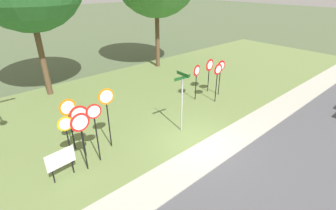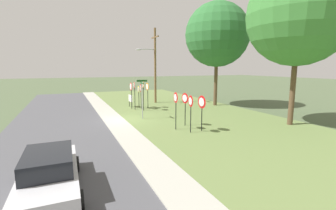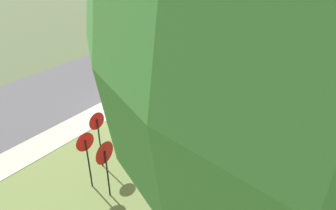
{
  "view_description": "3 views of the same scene",
  "coord_description": "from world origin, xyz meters",
  "px_view_note": "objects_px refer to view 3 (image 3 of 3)",
  "views": [
    {
      "loc": [
        -7.5,
        -6.29,
        6.84
      ],
      "look_at": [
        0.16,
        2.31,
        1.14
      ],
      "focal_mm": 26.77,
      "sensor_mm": 36.0,
      "label": 1
    },
    {
      "loc": [
        17.81,
        -4.07,
        4.1
      ],
      "look_at": [
        0.62,
        3.39,
        1.07
      ],
      "focal_mm": 25.29,
      "sensor_mm": 36.0,
      "label": 2
    },
    {
      "loc": [
        10.53,
        10.51,
        8.44
      ],
      "look_at": [
        1.23,
        3.42,
        1.86
      ],
      "focal_mm": 34.13,
      "sensor_mm": 36.0,
      "label": 3
    }
  ],
  "objects_px": {
    "yield_sign_near_left": "(86,148)",
    "yield_sign_far_right": "(97,128)",
    "yield_sign_near_right": "(105,157)",
    "yield_sign_far_left": "(131,131)",
    "utility_pole": "(291,9)",
    "stop_sign_far_left": "(207,56)",
    "stop_sign_far_right": "(217,63)",
    "stop_sign_far_center": "(204,63)",
    "stop_sign_near_left": "(222,63)",
    "stop_sign_near_right": "(203,60)",
    "notice_board": "(216,68)",
    "stop_sign_center_tall": "(231,64)",
    "street_name_post": "(147,84)"
  },
  "relations": [
    {
      "from": "stop_sign_far_left",
      "to": "notice_board",
      "type": "relative_size",
      "value": 2.04
    },
    {
      "from": "yield_sign_far_left",
      "to": "street_name_post",
      "type": "height_order",
      "value": "street_name_post"
    },
    {
      "from": "stop_sign_far_center",
      "to": "yield_sign_far_right",
      "type": "bearing_deg",
      "value": 3.26
    },
    {
      "from": "stop_sign_center_tall",
      "to": "notice_board",
      "type": "bearing_deg",
      "value": -129.21
    },
    {
      "from": "stop_sign_center_tall",
      "to": "notice_board",
      "type": "xyz_separation_m",
      "value": [
        -1.07,
        -1.46,
        -0.98
      ]
    },
    {
      "from": "yield_sign_near_left",
      "to": "notice_board",
      "type": "relative_size",
      "value": 1.87
    },
    {
      "from": "stop_sign_near_right",
      "to": "stop_sign_far_left",
      "type": "distance_m",
      "value": 0.66
    },
    {
      "from": "stop_sign_far_left",
      "to": "stop_sign_center_tall",
      "type": "xyz_separation_m",
      "value": [
        0.18,
        1.62,
        -0.05
      ]
    },
    {
      "from": "stop_sign_far_right",
      "to": "stop_sign_far_center",
      "type": "bearing_deg",
      "value": 3.34
    },
    {
      "from": "stop_sign_near_left",
      "to": "yield_sign_far_right",
      "type": "height_order",
      "value": "yield_sign_far_right"
    },
    {
      "from": "stop_sign_near_left",
      "to": "yield_sign_near_left",
      "type": "bearing_deg",
      "value": 7.93
    },
    {
      "from": "yield_sign_near_right",
      "to": "yield_sign_far_left",
      "type": "bearing_deg",
      "value": -172.42
    },
    {
      "from": "stop_sign_near_left",
      "to": "yield_sign_far_left",
      "type": "relative_size",
      "value": 0.95
    },
    {
      "from": "stop_sign_near_left",
      "to": "stop_sign_far_left",
      "type": "distance_m",
      "value": 0.93
    },
    {
      "from": "yield_sign_far_left",
      "to": "street_name_post",
      "type": "distance_m",
      "value": 3.87
    },
    {
      "from": "yield_sign_near_right",
      "to": "yield_sign_far_right",
      "type": "distance_m",
      "value": 1.67
    },
    {
      "from": "stop_sign_far_center",
      "to": "stop_sign_center_tall",
      "type": "bearing_deg",
      "value": 151.16
    },
    {
      "from": "stop_sign_center_tall",
      "to": "yield_sign_near_left",
      "type": "xyz_separation_m",
      "value": [
        9.69,
        -0.47,
        -0.08
      ]
    },
    {
      "from": "yield_sign_near_left",
      "to": "yield_sign_far_right",
      "type": "height_order",
      "value": "yield_sign_far_right"
    },
    {
      "from": "yield_sign_near_right",
      "to": "utility_pole",
      "type": "distance_m",
      "value": 12.95
    },
    {
      "from": "stop_sign_near_left",
      "to": "notice_board",
      "type": "xyz_separation_m",
      "value": [
        -0.62,
        -0.67,
        -0.71
      ]
    },
    {
      "from": "stop_sign_far_right",
      "to": "yield_sign_far_left",
      "type": "height_order",
      "value": "stop_sign_far_right"
    },
    {
      "from": "stop_sign_near_left",
      "to": "yield_sign_near_left",
      "type": "relative_size",
      "value": 0.93
    },
    {
      "from": "street_name_post",
      "to": "notice_board",
      "type": "relative_size",
      "value": 2.46
    },
    {
      "from": "utility_pole",
      "to": "stop_sign_far_left",
      "type": "bearing_deg",
      "value": -50.7
    },
    {
      "from": "stop_sign_far_left",
      "to": "yield_sign_far_left",
      "type": "relative_size",
      "value": 1.11
    },
    {
      "from": "yield_sign_near_left",
      "to": "yield_sign_far_right",
      "type": "bearing_deg",
      "value": -146.2
    },
    {
      "from": "stop_sign_far_right",
      "to": "yield_sign_far_right",
      "type": "xyz_separation_m",
      "value": [
        8.52,
        -0.25,
        0.06
      ]
    },
    {
      "from": "yield_sign_far_left",
      "to": "yield_sign_far_right",
      "type": "height_order",
      "value": "yield_sign_far_right"
    },
    {
      "from": "stop_sign_center_tall",
      "to": "yield_sign_far_right",
      "type": "relative_size",
      "value": 1.02
    },
    {
      "from": "stop_sign_near_left",
      "to": "stop_sign_center_tall",
      "type": "relative_size",
      "value": 0.87
    },
    {
      "from": "stop_sign_near_right",
      "to": "yield_sign_near_right",
      "type": "distance_m",
      "value": 9.32
    },
    {
      "from": "stop_sign_far_right",
      "to": "yield_sign_near_left",
      "type": "relative_size",
      "value": 1.04
    },
    {
      "from": "stop_sign_near_left",
      "to": "notice_board",
      "type": "height_order",
      "value": "stop_sign_near_left"
    },
    {
      "from": "stop_sign_far_left",
      "to": "yield_sign_near_right",
      "type": "distance_m",
      "value": 9.98
    },
    {
      "from": "street_name_post",
      "to": "stop_sign_near_left",
      "type": "bearing_deg",
      "value": 170.3
    },
    {
      "from": "yield_sign_far_right",
      "to": "street_name_post",
      "type": "relative_size",
      "value": 0.8
    },
    {
      "from": "stop_sign_near_left",
      "to": "stop_sign_near_right",
      "type": "relative_size",
      "value": 0.82
    },
    {
      "from": "stop_sign_far_center",
      "to": "utility_pole",
      "type": "relative_size",
      "value": 0.35
    },
    {
      "from": "stop_sign_near_left",
      "to": "yield_sign_near_right",
      "type": "xyz_separation_m",
      "value": [
        10.06,
        1.17,
        0.14
      ]
    },
    {
      "from": "stop_sign_near_right",
      "to": "stop_sign_far_left",
      "type": "bearing_deg",
      "value": -159.07
    },
    {
      "from": "utility_pole",
      "to": "notice_board",
      "type": "height_order",
      "value": "utility_pole"
    },
    {
      "from": "stop_sign_near_left",
      "to": "yield_sign_far_right",
      "type": "xyz_separation_m",
      "value": [
        9.13,
        -0.22,
        0.28
      ]
    },
    {
      "from": "yield_sign_near_left",
      "to": "notice_board",
      "type": "distance_m",
      "value": 10.84
    },
    {
      "from": "stop_sign_near_left",
      "to": "stop_sign_far_left",
      "type": "relative_size",
      "value": 0.85
    },
    {
      "from": "street_name_post",
      "to": "stop_sign_near_right",
      "type": "bearing_deg",
      "value": 176.19
    },
    {
      "from": "yield_sign_near_right",
      "to": "utility_pole",
      "type": "height_order",
      "value": "utility_pole"
    },
    {
      "from": "stop_sign_near_right",
      "to": "stop_sign_far_center",
      "type": "bearing_deg",
      "value": 40.66
    },
    {
      "from": "stop_sign_far_center",
      "to": "yield_sign_far_right",
      "type": "distance_m",
      "value": 7.33
    },
    {
      "from": "stop_sign_far_left",
      "to": "yield_sign_far_right",
      "type": "bearing_deg",
      "value": 3.25
    }
  ]
}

